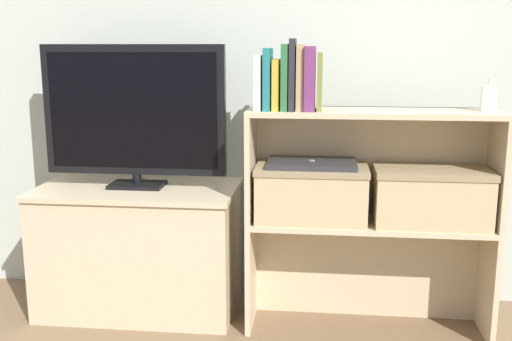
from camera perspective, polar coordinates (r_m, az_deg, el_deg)
name	(u,v)px	position (r m, az deg, el deg)	size (l,w,h in m)	color
ground_plane	(252,337)	(2.39, -0.36, -15.55)	(16.00, 16.00, 0.00)	brown
wall_back	(265,21)	(2.60, 0.86, 14.06)	(10.00, 0.05, 2.40)	#B2BCB2
tv_stand	(140,248)	(2.58, -10.99, -7.22)	(0.82, 0.46, 0.53)	#CCB793
tv	(134,113)	(2.46, -11.53, 5.40)	(0.74, 0.14, 0.57)	black
bookshelf_lower_tier	(366,256)	(2.44, 10.48, -8.04)	(0.93, 0.26, 0.44)	#CCB793
bookshelf_upper_tier	(371,149)	(2.33, 10.88, 1.99)	(0.93, 0.26, 0.43)	#CCB793
book_ivory	(259,83)	(2.23, 0.28, 8.37)	(0.03, 0.15, 0.20)	silver
book_teal	(268,79)	(2.22, 1.14, 8.70)	(0.03, 0.15, 0.22)	#1E7075
book_mustard	(276,85)	(2.22, 1.96, 8.17)	(0.03, 0.13, 0.18)	gold
book_forest	(285,77)	(2.22, 2.79, 8.86)	(0.02, 0.15, 0.24)	#286638
book_charcoal	(292,75)	(2.21, 3.49, 9.10)	(0.02, 0.15, 0.26)	#232328
book_tan	(300,77)	(2.21, 4.24, 8.83)	(0.03, 0.13, 0.24)	tan
book_plum	(310,78)	(2.21, 5.16, 8.72)	(0.04, 0.16, 0.23)	#6B2D66
book_olive	(320,82)	(2.21, 6.09, 8.42)	(0.02, 0.14, 0.21)	olive
baby_monitor	(488,99)	(2.32, 21.26, 6.39)	(0.05, 0.04, 0.12)	white
storage_basket_left	(311,191)	(2.29, 5.29, -1.94)	(0.42, 0.23, 0.21)	tan
storage_basket_right	(431,194)	(2.32, 16.34, -2.16)	(0.42, 0.23, 0.21)	tan
laptop	(312,163)	(2.27, 5.34, 0.68)	(0.33, 0.21, 0.02)	#2D2D33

